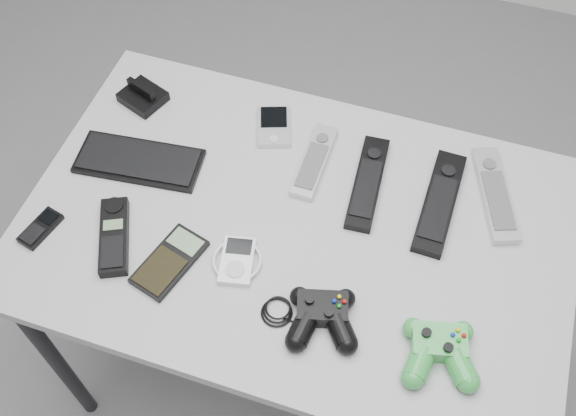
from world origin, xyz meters
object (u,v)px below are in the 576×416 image
(remote_silver_a, at_px, (314,161))
(controller_black, at_px, (322,315))
(desk, at_px, (296,242))
(mp3_player, at_px, (237,261))
(remote_black_b, at_px, (440,202))
(cordless_handset, at_px, (114,236))
(mobile_phone, at_px, (40,228))
(remote_silver_b, at_px, (495,194))
(pda_keyboard, at_px, (139,161))
(calculator, at_px, (170,262))
(pda, at_px, (274,126))
(remote_black_a, at_px, (368,182))
(controller_green, at_px, (439,349))

(remote_silver_a, relative_size, controller_black, 0.88)
(desk, xyz_separation_m, mp3_player, (-0.08, -0.12, 0.07))
(remote_black_b, bearing_deg, mp3_player, -142.05)
(cordless_handset, height_order, controller_black, controller_black)
(mobile_phone, bearing_deg, remote_silver_b, 36.58)
(pda_keyboard, distance_m, calculator, 0.26)
(pda, relative_size, cordless_handset, 0.65)
(remote_black_b, bearing_deg, remote_black_a, -179.52)
(pda_keyboard, bearing_deg, controller_black, -31.94)
(desk, distance_m, calculator, 0.27)
(desk, bearing_deg, remote_silver_a, 94.18)
(desk, bearing_deg, mp3_player, -125.21)
(pda, distance_m, mobile_phone, 0.53)
(mp3_player, bearing_deg, desk, 42.59)
(desk, distance_m, pda, 0.27)
(pda_keyboard, distance_m, controller_green, 0.72)
(pda, xyz_separation_m, mp3_player, (0.04, -0.34, 0.00))
(desk, height_order, controller_green, controller_green)
(desk, xyz_separation_m, remote_black_a, (0.11, 0.14, 0.08))
(remote_black_a, relative_size, calculator, 1.53)
(desk, distance_m, mp3_player, 0.16)
(remote_silver_a, relative_size, mobile_phone, 2.13)
(pda_keyboard, xyz_separation_m, remote_silver_a, (0.35, 0.11, 0.00))
(mobile_phone, relative_size, cordless_handset, 0.54)
(remote_black_b, distance_m, controller_green, 0.32)
(remote_black_a, xyz_separation_m, remote_silver_b, (0.25, 0.05, -0.00))
(remote_black_b, relative_size, calculator, 1.65)
(mobile_phone, xyz_separation_m, controller_black, (0.58, -0.01, 0.01))
(calculator, bearing_deg, controller_green, 13.40)
(cordless_handset, distance_m, calculator, 0.12)
(controller_black, height_order, controller_green, controller_green)
(desk, distance_m, remote_black_a, 0.19)
(remote_black_b, xyz_separation_m, mobile_phone, (-0.74, -0.31, -0.00))
(remote_black_a, relative_size, mobile_phone, 2.55)
(remote_silver_a, bearing_deg, pda_keyboard, -162.03)
(calculator, bearing_deg, desk, 53.33)
(pda_keyboard, xyz_separation_m, controller_black, (0.47, -0.23, 0.01))
(pda, relative_size, remote_black_b, 0.44)
(cordless_handset, bearing_deg, controller_green, -28.27)
(pda_keyboard, height_order, remote_black_b, remote_black_b)
(remote_black_b, distance_m, mp3_player, 0.43)
(remote_black_b, distance_m, cordless_handset, 0.65)
(remote_silver_b, height_order, mp3_player, remote_silver_b)
(pda, xyz_separation_m, cordless_handset, (-0.20, -0.37, 0.00))
(remote_black_b, bearing_deg, controller_green, -78.08)
(desk, height_order, cordless_handset, cordless_handset)
(remote_silver_a, xyz_separation_m, calculator, (-0.19, -0.32, -0.00))
(desk, distance_m, remote_silver_a, 0.18)
(remote_silver_a, bearing_deg, remote_black_b, -4.43)
(remote_black_a, bearing_deg, controller_black, -94.49)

